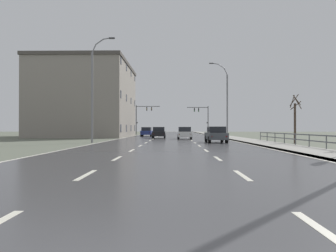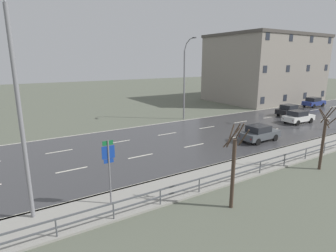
# 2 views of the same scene
# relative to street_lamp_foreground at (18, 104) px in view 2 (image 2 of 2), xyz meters

# --- Properties ---
(ground_plane) EXTENTS (160.00, 160.00, 0.12)m
(ground_plane) POSITION_rel_street_lamp_foreground_xyz_m (-7.44, 38.21, -5.75)
(ground_plane) COLOR #5B6051
(guardrail) EXTENTS (0.07, 28.72, 1.00)m
(guardrail) POSITION_rel_street_lamp_foreground_xyz_m (2.41, 9.82, -4.98)
(guardrail) COLOR #515459
(guardrail) RESTS_ON ground
(street_lamp_foreground) EXTENTS (2.68, 0.24, 11.65)m
(street_lamp_foreground) POSITION_rel_street_lamp_foreground_xyz_m (0.00, 0.00, 0.00)
(street_lamp_foreground) COLOR slate
(street_lamp_foreground) RESTS_ON ground
(street_lamp_left_bank) EXTENTS (2.30, 0.24, 10.25)m
(street_lamp_left_bank) POSITION_rel_street_lamp_foreground_xyz_m (-14.90, 19.57, -0.65)
(street_lamp_left_bank) COLOR slate
(street_lamp_left_bank) RESTS_ON ground
(highway_sign) EXTENTS (0.09, 0.68, 3.66)m
(highway_sign) POSITION_rel_street_lamp_foreground_xyz_m (0.95, 3.70, -3.34)
(highway_sign) COLOR slate
(highway_sign) RESTS_ON ground
(car_near_right) EXTENTS (1.93, 4.15, 1.57)m
(car_near_right) POSITION_rel_street_lamp_foreground_xyz_m (-5.70, 30.27, -4.88)
(car_near_right) COLOR silver
(car_near_right) RESTS_ON ground
(car_near_left) EXTENTS (1.92, 4.15, 1.57)m
(car_near_left) POSITION_rel_street_lamp_foreground_xyz_m (-2.99, 20.01, -4.88)
(car_near_left) COLOR #474C51
(car_near_left) RESTS_ON ground
(car_far_left) EXTENTS (1.89, 4.13, 1.57)m
(car_far_left) POSITION_rel_street_lamp_foreground_xyz_m (-9.17, 33.46, -4.88)
(car_far_left) COLOR black
(car_far_left) RESTS_ON ground
(car_distant) EXTENTS (1.89, 4.13, 1.57)m
(car_distant) POSITION_rel_street_lamp_foreground_xyz_m (-11.69, 43.61, -4.88)
(car_distant) COLOR navy
(car_distant) RESTS_ON ground
(brick_building) EXTENTS (14.28, 19.68, 12.14)m
(brick_building) POSITION_rel_street_lamp_foreground_xyz_m (-21.62, 42.81, 0.39)
(brick_building) COLOR gray
(brick_building) RESTS_ON ground
(bare_tree_near) EXTENTS (1.20, 1.01, 4.60)m
(bare_tree_near) POSITION_rel_street_lamp_foreground_xyz_m (4.44, 9.10, -3.46)
(bare_tree_near) COLOR #423328
(bare_tree_near) RESTS_ON ground
(bare_tree_mid) EXTENTS (1.07, 1.20, 4.58)m
(bare_tree_mid) POSITION_rel_street_lamp_foreground_xyz_m (4.00, 18.15, -3.49)
(bare_tree_mid) COLOR #423328
(bare_tree_mid) RESTS_ON ground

